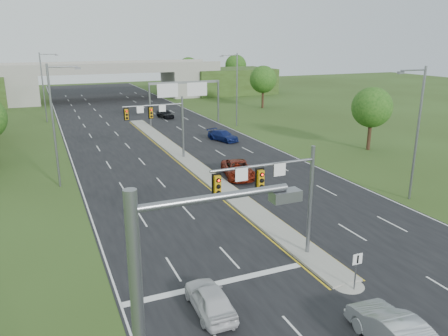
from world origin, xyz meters
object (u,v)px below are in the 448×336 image
object	(u,v)px
signal_mast_near	(279,188)
car_white	(210,299)
signal_mast_far	(163,118)
car_far_c	(165,114)
keep_right_sign	(357,265)
car_far_b	(223,136)
overpass	(107,83)
sign_gantry	(184,91)
car_silver	(395,333)
car_far_a	(238,169)

from	to	relation	value
signal_mast_near	car_white	size ratio (longest dim) A/B	1.69
signal_mast_far	car_far_c	world-z (taller)	signal_mast_far
car_white	signal_mast_near	bearing A→B (deg)	-149.02
keep_right_sign	car_far_b	distance (m)	36.70
overpass	sign_gantry	bearing A→B (deg)	-79.21
signal_mast_far	car_white	size ratio (longest dim) A/B	1.69
overpass	car_silver	xyz separation A→B (m)	(-1.50, -88.95, -2.70)
car_white	car_silver	size ratio (longest dim) A/B	0.81
signal_mast_far	car_silver	xyz separation A→B (m)	(0.76, -33.88, -3.87)
signal_mast_near	signal_mast_far	world-z (taller)	same
sign_gantry	overpass	distance (m)	35.75
sign_gantry	car_far_b	distance (m)	14.31
signal_mast_far	car_far_a	distance (m)	10.79
keep_right_sign	car_far_c	distance (m)	56.05
car_silver	car_far_c	world-z (taller)	car_silver
car_far_b	sign_gantry	bearing A→B (deg)	73.18
signal_mast_far	keep_right_sign	bearing A→B (deg)	-85.61
car_silver	signal_mast_far	bearing A→B (deg)	-84.31
signal_mast_near	signal_mast_far	distance (m)	25.00
car_white	car_far_a	size ratio (longest dim) A/B	0.74
sign_gantry	overpass	size ratio (longest dim) A/B	0.14
car_white	sign_gantry	bearing A→B (deg)	-105.39
signal_mast_near	keep_right_sign	xyz separation A→B (m)	(2.26, -4.45, -3.21)
car_white	car_silver	bearing A→B (deg)	139.16
signal_mast_far	car_silver	world-z (taller)	signal_mast_far
signal_mast_near	signal_mast_far	xyz separation A→B (m)	(0.00, 25.00, 0.00)
signal_mast_near	keep_right_sign	distance (m)	5.94
signal_mast_near	overpass	distance (m)	80.11
overpass	car_far_b	xyz separation A→B (m)	(7.55, -48.62, -2.84)
car_far_c	car_silver	bearing A→B (deg)	-106.32
keep_right_sign	sign_gantry	world-z (taller)	sign_gantry
signal_mast_near	car_far_b	distance (m)	33.19
keep_right_sign	car_far_c	size ratio (longest dim) A/B	0.52
signal_mast_near	car_far_c	bearing A→B (deg)	81.66
overpass	car_far_c	size ratio (longest dim) A/B	18.82
signal_mast_near	overpass	xyz separation A→B (m)	(2.26, 80.07, -1.17)
overpass	car_white	size ratio (longest dim) A/B	19.34
car_white	car_far_a	distance (m)	22.09
signal_mast_near	car_far_a	size ratio (longest dim) A/B	1.25
car_silver	car_far_a	distance (m)	25.50
car_silver	car_far_a	world-z (taller)	car_silver
keep_right_sign	car_far_a	distance (m)	20.91
car_white	keep_right_sign	bearing A→B (deg)	171.93
car_silver	overpass	bearing A→B (deg)	-86.57
keep_right_sign	sign_gantry	bearing A→B (deg)	82.30
car_far_b	overpass	bearing A→B (deg)	78.34
car_far_b	car_far_a	bearing A→B (deg)	-128.21
signal_mast_near	car_white	bearing A→B (deg)	-150.39
overpass	car_silver	distance (m)	89.01
signal_mast_far	overpass	distance (m)	55.13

